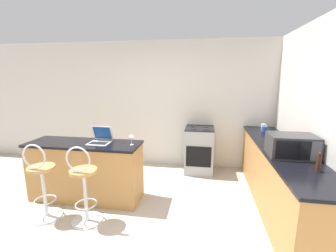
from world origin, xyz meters
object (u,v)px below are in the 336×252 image
Objects in this scene: laptop at (100,139)px; stove_range at (199,150)px; mug_white at (263,127)px; pepper_mill at (319,163)px; toaster at (283,140)px; wine_glass_tall at (132,138)px; microwave at (292,146)px; bar_stool_far at (84,186)px; mug_blue at (264,129)px; bar_stool_near at (42,183)px.

laptop is 1.99m from stove_range.
mug_white is 0.48× the size of pepper_mill.
toaster is 2.17m from wine_glass_tall.
stove_range is 1.71m from wine_glass_tall.
toaster is at bearing -39.79° from stove_range.
mug_white is (0.04, 1.52, -0.09)m from microwave.
mug_white is at bearing 2.89° from stove_range.
mug_white is (1.19, 0.06, 0.50)m from stove_range.
wine_glass_tall is at bearing -5.03° from laptop.
bar_stool_far is 1.16× the size of stove_range.
stove_range is at bearing -177.11° from mug_white.
bar_stool_far is 4.94× the size of pepper_mill.
wine_glass_tall is at bearing -150.73° from mug_blue.
pepper_mill is 2.14× the size of mug_blue.
laptop reaches higher than toaster.
toaster is at bearing 19.09° from bar_stool_far.
wine_glass_tall is 1.50× the size of mug_blue.
mug_white is at bearing 32.80° from wine_glass_tall.
stove_range is 8.90× the size of mug_white.
mug_blue is at bearing 93.52° from pepper_mill.
microwave is at bearing -89.98° from mug_blue.
bar_stool_near is 7.02× the size of wine_glass_tall.
bar_stool_near is 3.63m from mug_blue.
wine_glass_tall is at bearing -171.62° from toaster.
mug_blue is (2.55, 1.76, 0.45)m from bar_stool_far.
mug_white is (2.13, 1.38, -0.06)m from wine_glass_tall.
microwave reaches higher than bar_stool_far.
bar_stool_far is 0.90m from wine_glass_tall.
bar_stool_near is 1.00× the size of bar_stool_far.
mug_blue is at bearing 23.49° from laptop.
laptop reaches higher than bar_stool_far.
microwave reaches higher than mug_white.
laptop is 2.79m from pepper_mill.
laptop is 0.51m from wine_glass_tall.
wine_glass_tall is (1.05, 0.58, 0.51)m from bar_stool_near.
mug_blue is at bearing -6.89° from stove_range.
microwave is 2.51× the size of pepper_mill.
stove_range is at bearing 41.27° from laptop.
bar_stool_near is at bearing -164.27° from toaster.
bar_stool_far reaches higher than mug_white.
pepper_mill reaches higher than bar_stool_far.
stove_range is 9.07× the size of mug_blue.
laptop reaches higher than bar_stool_near.
microwave reaches higher than toaster.
pepper_mill is (2.66, -0.01, 0.50)m from bar_stool_far.
mug_white is at bearing 31.59° from bar_stool_near.
toaster is at bearing 93.97° from pepper_mill.
bar_stool_near is 3.22m from microwave.
pepper_mill is (2.71, -0.64, 0.04)m from laptop.
pepper_mill reaches higher than mug_white.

